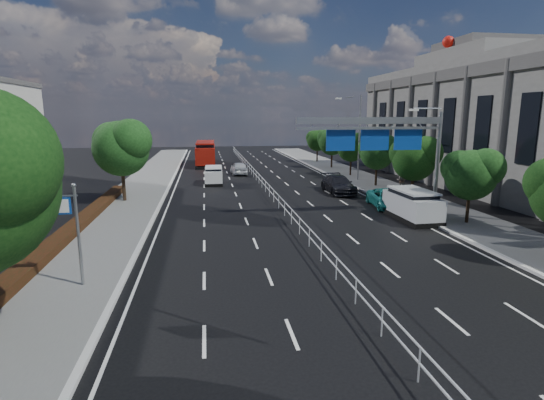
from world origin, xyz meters
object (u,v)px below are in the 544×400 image
object	(u,v)px
near_car_silver	(239,168)
pedestrian_b	(401,180)
toilet_sign	(65,218)
red_bus	(206,153)
parked_car_teal	(388,199)
overhead_gantry	(386,135)
white_minivan	(214,175)
near_car_dark	(204,156)
silver_minivan	(412,205)
pedestrian_a	(433,205)
parked_car_dark	(338,184)

from	to	relation	value
near_car_silver	pedestrian_b	world-z (taller)	pedestrian_b
toilet_sign	red_bus	size ratio (longest dim) A/B	0.39
toilet_sign	parked_car_teal	world-z (taller)	toilet_sign
overhead_gantry	white_minivan	size ratio (longest dim) A/B	2.47
toilet_sign	pedestrian_b	xyz separation A→B (m)	(23.38, 18.99, -1.90)
near_car_dark	silver_minivan	xyz separation A→B (m)	(13.84, -40.05, 0.21)
toilet_sign	near_car_silver	bearing A→B (deg)	73.98
toilet_sign	near_car_silver	xyz separation A→B (m)	(9.51, 33.13, -2.20)
pedestrian_a	overhead_gantry	bearing A→B (deg)	-46.78
overhead_gantry	near_car_silver	world-z (taller)	overhead_gantry
near_car_silver	pedestrian_a	distance (m)	26.66
pedestrian_b	overhead_gantry	bearing A→B (deg)	92.99
silver_minivan	parked_car_teal	xyz separation A→B (m)	(0.00, 3.85, -0.32)
white_minivan	near_car_dark	world-z (taller)	white_minivan
parked_car_teal	pedestrian_a	bearing A→B (deg)	-58.35
toilet_sign	parked_car_dark	xyz separation A→B (m)	(17.45, 19.32, -2.16)
near_car_dark	parked_car_dark	bearing A→B (deg)	119.78
near_car_dark	pedestrian_b	size ratio (longest dim) A/B	2.66
parked_car_teal	parked_car_dark	world-z (taller)	parked_car_dark
toilet_sign	silver_minivan	distance (m)	21.26
white_minivan	near_car_silver	size ratio (longest dim) A/B	0.94
overhead_gantry	red_bus	xyz separation A→B (m)	(-12.06, 33.73, -3.89)
parked_car_teal	pedestrian_b	size ratio (longest dim) A/B	2.74
parked_car_teal	parked_car_dark	distance (m)	6.91
red_bus	silver_minivan	xyz separation A→B (m)	(13.62, -34.98, -0.70)
overhead_gantry	red_bus	distance (m)	36.03
near_car_silver	parked_car_dark	distance (m)	15.94
red_bus	parked_car_teal	distance (m)	34.00
white_minivan	red_bus	bearing A→B (deg)	93.93
toilet_sign	near_car_dark	world-z (taller)	toilet_sign
silver_minivan	white_minivan	bearing A→B (deg)	125.09
red_bus	toilet_sign	bearing A→B (deg)	-96.23
pedestrian_a	parked_car_teal	bearing A→B (deg)	-94.55
near_car_dark	red_bus	bearing A→B (deg)	100.02
parked_car_teal	white_minivan	bearing A→B (deg)	140.13
red_bus	parked_car_dark	size ratio (longest dim) A/B	2.05
toilet_sign	overhead_gantry	bearing A→B (deg)	29.60
toilet_sign	pedestrian_a	distance (m)	22.88
overhead_gantry	near_car_silver	xyz separation A→B (m)	(-8.18, 23.08, -4.86)
parked_car_dark	near_car_dark	bearing A→B (deg)	112.11
white_minivan	pedestrian_a	bearing A→B (deg)	-48.33
pedestrian_b	parked_car_teal	bearing A→B (deg)	92.42
red_bus	parked_car_teal	bearing A→B (deg)	-65.27
overhead_gantry	parked_car_teal	distance (m)	5.77
parked_car_dark	red_bus	bearing A→B (deg)	115.73
pedestrian_a	silver_minivan	bearing A→B (deg)	-21.15
near_car_silver	parked_car_teal	size ratio (longest dim) A/B	0.88
near_car_silver	pedestrian_b	xyz separation A→B (m)	(13.87, -14.14, 0.30)
overhead_gantry	pedestrian_b	size ratio (longest dim) A/B	5.63
white_minivan	pedestrian_b	size ratio (longest dim) A/B	2.28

